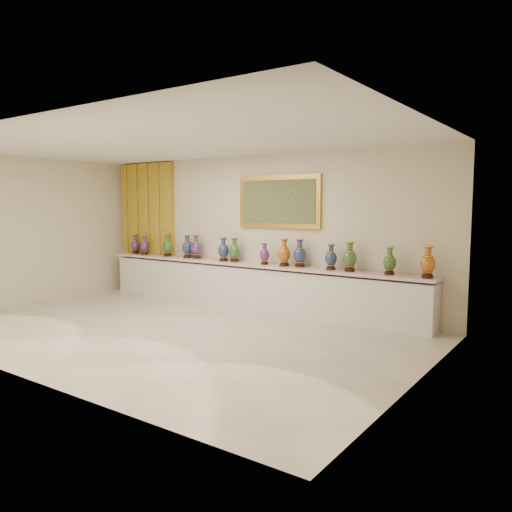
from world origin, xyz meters
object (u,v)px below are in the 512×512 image
at_px(vase_0, 135,245).
at_px(counter, 249,286).
at_px(vase_1, 144,246).
at_px(vase_2, 168,246).

bearing_deg(vase_0, counter, -0.21).
relative_size(vase_0, vase_1, 1.02).
bearing_deg(vase_2, vase_0, 179.16).
distance_m(counter, vase_0, 3.37).
height_order(counter, vase_2, vase_2).
bearing_deg(vase_0, vase_2, -0.84).
bearing_deg(counter, vase_0, 179.79).
bearing_deg(vase_2, vase_1, -177.15).
height_order(counter, vase_1, vase_1).
xyz_separation_m(vase_1, vase_2, (0.70, 0.04, 0.03)).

